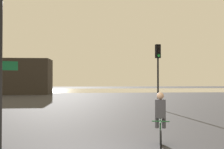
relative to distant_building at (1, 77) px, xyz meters
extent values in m
cube|color=#9E937F|center=(12.31, 10.00, -2.32)|extent=(80.00, 16.00, 0.01)
cube|color=#2D2823|center=(0.00, 0.00, 0.00)|extent=(12.70, 4.00, 4.65)
cylinder|color=black|center=(16.27, -17.84, -0.63)|extent=(0.12, 0.12, 3.38)
cube|color=black|center=(16.27, -17.84, 1.51)|extent=(0.36, 0.29, 0.90)
cylinder|color=black|center=(16.29, -17.98, 1.80)|extent=(0.19, 0.06, 0.19)
cube|color=black|center=(16.30, -18.00, 1.91)|extent=(0.21, 0.15, 0.02)
cylinder|color=black|center=(16.29, -17.98, 1.51)|extent=(0.19, 0.06, 0.19)
cube|color=black|center=(16.30, -18.00, 1.62)|extent=(0.21, 0.15, 0.02)
cylinder|color=green|center=(16.29, -17.98, 1.22)|extent=(0.19, 0.06, 0.19)
cube|color=black|center=(16.30, -18.00, 1.33)|extent=(0.21, 0.15, 0.02)
cylinder|color=black|center=(9.48, -27.10, -0.23)|extent=(0.12, 0.12, 4.19)
cylinder|color=black|center=(13.74, -27.51, -1.99)|extent=(0.21, 0.65, 0.66)
cylinder|color=black|center=(14.01, -26.49, -1.99)|extent=(0.21, 0.65, 0.66)
cylinder|color=#1E592D|center=(13.88, -27.00, -1.49)|extent=(0.25, 0.82, 0.04)
cylinder|color=#1E592D|center=(13.91, -26.86, -1.72)|extent=(0.04, 0.04, 0.55)
cylinder|color=#1E592D|center=(13.75, -27.46, -1.44)|extent=(0.45, 0.15, 0.03)
cylinder|color=#3F3F47|center=(13.82, -26.83, -1.44)|extent=(0.11, 0.11, 0.60)
cylinder|color=#3F3F47|center=(14.01, -26.88, -1.44)|extent=(0.11, 0.11, 0.60)
cube|color=#3F3F47|center=(13.90, -26.90, -1.17)|extent=(0.34, 0.27, 0.54)
sphere|color=tan|center=(13.89, -26.93, -0.80)|extent=(0.20, 0.20, 0.20)
camera|label=1|loc=(11.94, -33.97, -0.32)|focal=40.00mm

